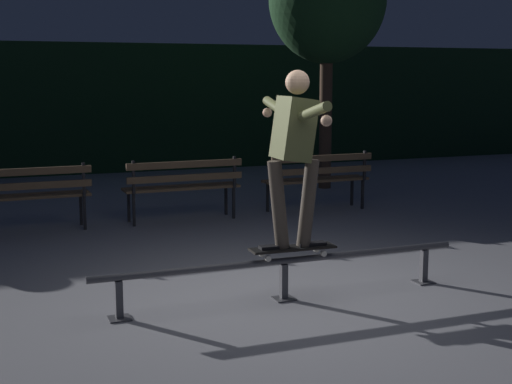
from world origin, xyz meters
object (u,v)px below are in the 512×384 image
at_px(grind_rail, 284,268).
at_px(skateboard, 293,249).
at_px(skateboarder, 294,144).
at_px(park_bench_right_center, 318,175).
at_px(tree_far_right, 327,0).
at_px(park_bench_left_center, 183,183).
at_px(park_bench_leftmost, 26,191).

height_order(grind_rail, skateboard, skateboard).
xyz_separation_m(grind_rail, skateboard, (0.09, -0.00, 0.17)).
height_order(skateboarder, park_bench_right_center, skateboarder).
distance_m(grind_rail, skateboard, 0.19).
xyz_separation_m(park_bench_right_center, tree_far_right, (1.09, 1.97, 2.72)).
distance_m(park_bench_left_center, park_bench_right_center, 2.05).
height_order(skateboard, park_bench_left_center, park_bench_left_center).
bearing_deg(skateboarder, skateboard, 178.42).
xyz_separation_m(park_bench_leftmost, park_bench_left_center, (2.05, 0.00, 0.00)).
distance_m(skateboard, park_bench_left_center, 3.71).
xyz_separation_m(skateboard, park_bench_left_center, (0.01, 3.70, 0.08)).
bearing_deg(park_bench_left_center, skateboard, -90.17).
distance_m(grind_rail, tree_far_right, 7.18).
relative_size(park_bench_leftmost, tree_far_right, 0.37).
height_order(park_bench_leftmost, park_bench_right_center, same).
bearing_deg(park_bench_left_center, park_bench_leftmost, 180.00).
bearing_deg(park_bench_leftmost, skateboard, -61.23).
bearing_deg(park_bench_leftmost, skateboarder, -61.19).
distance_m(park_bench_leftmost, tree_far_right, 6.18).
height_order(park_bench_leftmost, park_bench_left_center, same).
distance_m(skateboard, park_bench_leftmost, 4.23).
height_order(grind_rail, park_bench_leftmost, park_bench_leftmost).
bearing_deg(park_bench_left_center, park_bench_right_center, 0.00).
relative_size(skateboard, park_bench_right_center, 0.49).
distance_m(skateboard, skateboarder, 0.94).
xyz_separation_m(skateboard, tree_far_right, (3.15, 5.68, 2.80)).
height_order(park_bench_left_center, park_bench_right_center, same).
bearing_deg(skateboard, park_bench_leftmost, 118.77).
bearing_deg(park_bench_left_center, skateboarder, -90.13).
xyz_separation_m(grind_rail, park_bench_left_center, (0.10, 3.70, 0.25)).
relative_size(grind_rail, park_bench_left_center, 2.15).
relative_size(grind_rail, skateboard, 4.40).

